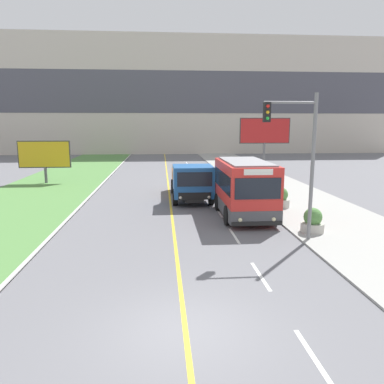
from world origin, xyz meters
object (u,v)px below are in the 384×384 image
object	(u,v)px
planter_round_third	(260,185)
billboard_large	(265,132)
city_bus	(245,189)
dump_truck	(192,183)
traffic_light_mast	(299,149)
billboard_small	(44,155)
planter_round_second	(281,199)
planter_round_near	(313,222)

from	to	relation	value
planter_round_third	billboard_large	bearing A→B (deg)	73.31
city_bus	planter_round_third	bearing A→B (deg)	69.00
dump_truck	billboard_large	size ratio (longest dim) A/B	1.26
traffic_light_mast	billboard_small	xyz separation A→B (m)	(-15.74, 17.51, -1.58)
planter_round_second	planter_round_third	size ratio (longest dim) A/B	1.03
dump_truck	planter_round_third	size ratio (longest dim) A/B	5.98
traffic_light_mast	billboard_large	bearing A→B (deg)	77.90
billboard_small	billboard_large	bearing A→B (deg)	16.01
billboard_large	planter_round_second	size ratio (longest dim) A/B	4.63
traffic_light_mast	billboard_small	distance (m)	23.60
planter_round_third	billboard_small	bearing A→B (deg)	160.78
dump_truck	billboard_small	xyz separation A→B (m)	(-11.93, 8.63, 1.18)
planter_round_near	planter_round_third	distance (m)	10.49
city_bus	billboard_small	world-z (taller)	billboard_small
city_bus	planter_round_near	distance (m)	4.30
billboard_large	planter_round_near	distance (m)	23.05
billboard_large	planter_round_near	size ratio (longest dim) A/B	4.93
dump_truck	planter_round_near	size ratio (longest dim) A/B	6.19
planter_round_second	dump_truck	bearing A→B (deg)	153.27
city_bus	billboard_large	xyz separation A→B (m)	(6.32, 19.08, 2.61)
city_bus	billboard_large	world-z (taller)	billboard_large
planter_round_near	planter_round_second	bearing A→B (deg)	88.33
billboard_small	planter_round_second	world-z (taller)	billboard_small
traffic_light_mast	planter_round_second	xyz separation A→B (m)	(1.36, 6.28, -3.39)
planter_round_third	dump_truck	bearing A→B (deg)	-153.39
planter_round_third	planter_round_second	bearing A→B (deg)	-90.96
planter_round_third	traffic_light_mast	bearing A→B (deg)	-97.17
traffic_light_mast	billboard_large	world-z (taller)	traffic_light_mast
billboard_small	dump_truck	bearing A→B (deg)	-35.89
traffic_light_mast	billboard_large	size ratio (longest dim) A/B	1.12
billboard_small	planter_round_third	distance (m)	18.30
planter_round_near	billboard_large	bearing A→B (deg)	80.33
billboard_large	planter_round_near	xyz separation A→B (m)	(-3.83, -22.44, -3.60)
city_bus	planter_round_second	world-z (taller)	city_bus
traffic_light_mast	planter_round_second	size ratio (longest dim) A/B	5.19
dump_truck	planter_round_second	bearing A→B (deg)	-26.73
traffic_light_mast	planter_round_near	xyz separation A→B (m)	(1.21, 1.03, -3.43)
traffic_light_mast	planter_round_third	world-z (taller)	traffic_light_mast
city_bus	dump_truck	xyz separation A→B (m)	(-2.53, 4.49, -0.33)
billboard_small	city_bus	bearing A→B (deg)	-42.22
traffic_light_mast	city_bus	bearing A→B (deg)	106.29
dump_truck	traffic_light_mast	xyz separation A→B (m)	(3.82, -8.88, 2.76)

